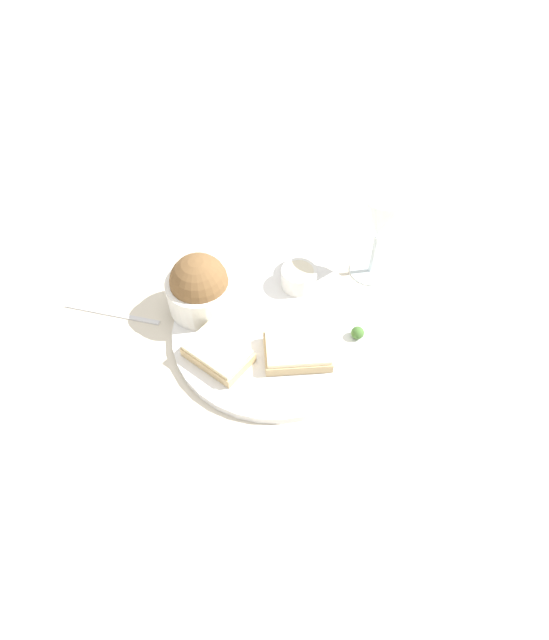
{
  "coord_description": "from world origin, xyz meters",
  "views": [
    {
      "loc": [
        -0.07,
        0.5,
        0.67
      ],
      "look_at": [
        0.0,
        0.0,
        0.03
      ],
      "focal_mm": 28.0,
      "sensor_mm": 36.0,
      "label": 1
    }
  ],
  "objects": [
    {
      "name": "ground_plane",
      "position": [
        0.0,
        0.0,
        0.0
      ],
      "size": [
        4.0,
        4.0,
        0.0
      ],
      "primitive_type": "plane",
      "color": "beige"
    },
    {
      "name": "dinner_plate",
      "position": [
        0.0,
        0.0,
        0.01
      ],
      "size": [
        0.34,
        0.34,
        0.01
      ],
      "color": "white",
      "rests_on": "ground_plane"
    },
    {
      "name": "salad_bowl",
      "position": [
        0.13,
        -0.03,
        0.06
      ],
      "size": [
        0.11,
        0.11,
        0.11
      ],
      "color": "white",
      "rests_on": "dinner_plate"
    },
    {
      "name": "sauce_ramekin",
      "position": [
        -0.03,
        -0.1,
        0.03
      ],
      "size": [
        0.06,
        0.06,
        0.04
      ],
      "color": "white",
      "rests_on": "dinner_plate"
    },
    {
      "name": "cheese_toast_near",
      "position": [
        -0.04,
        0.05,
        0.03
      ],
      "size": [
        0.12,
        0.09,
        0.03
      ],
      "color": "#D1B27F",
      "rests_on": "dinner_plate"
    },
    {
      "name": "cheese_toast_far",
      "position": [
        0.08,
        0.07,
        0.03
      ],
      "size": [
        0.12,
        0.11,
        0.03
      ],
      "color": "#D1B27F",
      "rests_on": "dinner_plate"
    },
    {
      "name": "wine_glass",
      "position": [
        -0.16,
        -0.17,
        0.12
      ],
      "size": [
        0.08,
        0.08,
        0.17
      ],
      "color": "silver",
      "rests_on": "ground_plane"
    },
    {
      "name": "garnish",
      "position": [
        -0.14,
        -0.0,
        0.02
      ],
      "size": [
        0.02,
        0.02,
        0.02
      ],
      "color": "#477533",
      "rests_on": "dinner_plate"
    },
    {
      "name": "fork",
      "position": [
        0.28,
        -0.0,
        0.0
      ],
      "size": [
        0.17,
        0.02,
        0.01
      ],
      "color": "silver",
      "rests_on": "ground_plane"
    }
  ]
}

